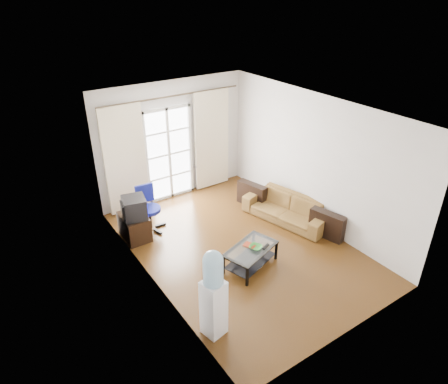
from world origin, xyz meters
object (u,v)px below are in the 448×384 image
at_px(sofa, 287,208).
at_px(tv_stand, 135,227).
at_px(water_cooler, 213,292).
at_px(task_chair, 150,217).
at_px(crt_tv, 134,208).
at_px(coffee_table, 251,255).

distance_m(sofa, tv_stand, 3.17).
bearing_deg(water_cooler, sofa, 19.01).
bearing_deg(task_chair, crt_tv, -149.15).
bearing_deg(water_cooler, task_chair, 71.08).
bearing_deg(task_chair, coffee_table, -62.50).
relative_size(tv_stand, water_cooler, 0.47).
xyz_separation_m(sofa, tv_stand, (-2.94, 1.18, -0.02)).
bearing_deg(task_chair, sofa, -23.66).
bearing_deg(coffee_table, water_cooler, -146.17).
height_order(tv_stand, crt_tv, crt_tv).
height_order(crt_tv, task_chair, task_chair).
bearing_deg(coffee_table, sofa, 27.49).
bearing_deg(tv_stand, coffee_table, -55.56).
height_order(sofa, crt_tv, crt_tv).
bearing_deg(sofa, tv_stand, -126.12).
distance_m(tv_stand, crt_tv, 0.46).
relative_size(coffee_table, task_chair, 1.18).
height_order(sofa, water_cooler, water_cooler).
relative_size(coffee_table, crt_tv, 2.07).
relative_size(crt_tv, task_chair, 0.57).
height_order(sofa, tv_stand, sofa).
xyz_separation_m(coffee_table, tv_stand, (-1.34, 2.01, -0.01)).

